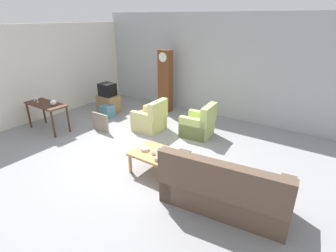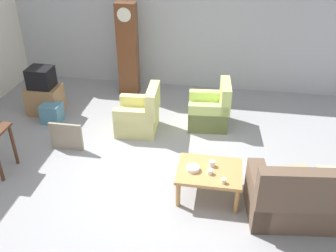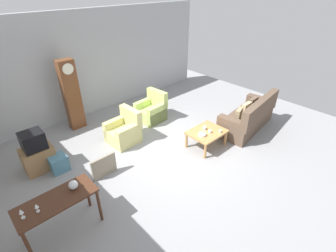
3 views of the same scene
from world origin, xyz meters
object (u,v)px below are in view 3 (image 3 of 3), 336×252
(cup_blue_rimmed, at_px, (205,128))
(bowl_white_stacked, at_px, (202,134))
(cup_cream_tall, at_px, (220,131))
(wine_glass_mid, at_px, (36,207))
(wine_glass_tall, at_px, (21,212))
(grandfather_clock, at_px, (72,95))
(armchair_olive_far, at_px, (152,111))
(console_table_dark, at_px, (57,204))
(cup_white_porcelain, at_px, (210,131))
(armchair_olive_near, at_px, (124,132))
(coffee_table_wood, at_px, (207,133))
(framed_picture_leaning, at_px, (104,167))
(tv_crt, at_px, (33,141))
(couch_floral, at_px, (248,118))
(tv_stand_cabinet, at_px, (39,158))
(glass_dome_cloche, at_px, (73,185))
(storage_box_blue, at_px, (59,163))

(cup_blue_rimmed, distance_m, bowl_white_stacked, 0.31)
(cup_cream_tall, height_order, wine_glass_mid, wine_glass_mid)
(cup_blue_rimmed, distance_m, wine_glass_tall, 4.45)
(grandfather_clock, bearing_deg, armchair_olive_far, -31.30)
(armchair_olive_far, xyz_separation_m, console_table_dark, (-3.77, -2.11, 0.37))
(cup_white_porcelain, bearing_deg, cup_blue_rimmed, 85.13)
(armchair_olive_near, height_order, cup_blue_rimmed, armchair_olive_near)
(armchair_olive_near, bearing_deg, wine_glass_mid, -147.72)
(cup_blue_rimmed, xyz_separation_m, cup_cream_tall, (0.19, -0.37, -0.01))
(armchair_olive_near, xyz_separation_m, coffee_table_wood, (1.47, -1.69, 0.09))
(console_table_dark, height_order, framed_picture_leaning, console_table_dark)
(armchair_olive_near, xyz_separation_m, tv_crt, (-2.14, 0.39, 0.49))
(couch_floral, relative_size, tv_stand_cabinet, 3.22)
(armchair_olive_near, bearing_deg, console_table_dark, -145.59)
(cup_white_porcelain, bearing_deg, cup_cream_tall, -41.14)
(cup_white_porcelain, height_order, wine_glass_tall, wine_glass_tall)
(glass_dome_cloche, distance_m, cup_white_porcelain, 3.60)
(coffee_table_wood, bearing_deg, couch_floral, -8.88)
(couch_floral, height_order, armchair_olive_far, couch_floral)
(coffee_table_wood, bearing_deg, cup_blue_rimmed, 76.17)
(storage_box_blue, bearing_deg, console_table_dark, -109.47)
(framed_picture_leaning, xyz_separation_m, cup_white_porcelain, (2.62, -0.91, 0.24))
(armchair_olive_far, height_order, tv_crt, tv_crt)
(tv_stand_cabinet, xyz_separation_m, cup_cream_tall, (3.82, -2.36, 0.21))
(cup_white_porcelain, relative_size, cup_cream_tall, 1.17)
(armchair_olive_near, relative_size, console_table_dark, 0.71)
(wine_glass_mid, bearing_deg, cup_blue_rimmed, 1.80)
(framed_picture_leaning, height_order, cup_cream_tall, cup_cream_tall)
(couch_floral, xyz_separation_m, armchair_olive_far, (-1.77, 2.39, -0.05))
(storage_box_blue, distance_m, cup_white_porcelain, 3.79)
(armchair_olive_near, distance_m, wine_glass_tall, 3.45)
(cup_blue_rimmed, xyz_separation_m, bowl_white_stacked, (-0.27, -0.15, -0.01))
(armchair_olive_near, bearing_deg, glass_dome_cloche, -142.11)
(armchair_olive_far, height_order, bowl_white_stacked, armchair_olive_far)
(armchair_olive_near, bearing_deg, framed_picture_leaning, -142.74)
(framed_picture_leaning, distance_m, wine_glass_mid, 1.91)
(coffee_table_wood, bearing_deg, grandfather_clock, 122.12)
(framed_picture_leaning, bearing_deg, wine_glass_mid, -151.69)
(cup_white_porcelain, distance_m, bowl_white_stacked, 0.26)
(wine_glass_tall, bearing_deg, framed_picture_leaning, 24.76)
(armchair_olive_far, bearing_deg, glass_dome_cloche, -148.91)
(grandfather_clock, bearing_deg, coffee_table_wood, -57.88)
(grandfather_clock, distance_m, cup_white_porcelain, 4.04)
(grandfather_clock, height_order, cup_blue_rimmed, grandfather_clock)
(glass_dome_cloche, relative_size, cup_cream_tall, 2.26)
(console_table_dark, bearing_deg, cup_white_porcelain, -1.72)
(tv_stand_cabinet, height_order, bowl_white_stacked, tv_stand_cabinet)
(grandfather_clock, relative_size, cup_blue_rimmed, 23.13)
(framed_picture_leaning, height_order, cup_blue_rimmed, cup_blue_rimmed)
(console_table_dark, bearing_deg, coffee_table_wood, -0.41)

